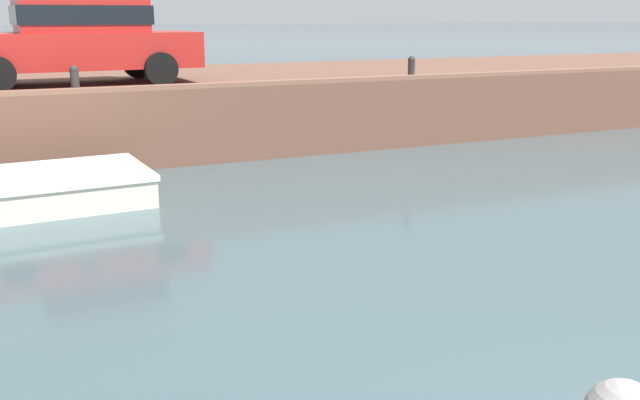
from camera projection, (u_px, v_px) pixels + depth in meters
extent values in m
plane|color=#3D5156|center=(316.00, 257.00, 7.92)|extent=(400.00, 400.00, 0.00)
cube|color=brown|center=(156.00, 108.00, 15.13)|extent=(60.00, 6.00, 1.36)
cube|color=brown|center=(188.00, 86.00, 12.41)|extent=(60.00, 0.24, 0.08)
cube|color=#B2231E|center=(73.00, 50.00, 12.92)|extent=(4.45, 1.97, 0.64)
cube|color=#B2231E|center=(80.00, 15.00, 12.85)|extent=(2.26, 1.66, 0.60)
cube|color=black|center=(80.00, 15.00, 12.85)|extent=(2.35, 1.70, 0.33)
cylinder|color=black|center=(161.00, 69.00, 12.81)|extent=(0.61, 0.21, 0.60)
cylinder|color=black|center=(138.00, 63.00, 14.38)|extent=(0.61, 0.21, 0.60)
cylinder|color=#2D2B28|center=(75.00, 82.00, 11.75)|extent=(0.14, 0.14, 0.35)
sphere|color=#2D2B28|center=(74.00, 70.00, 11.70)|extent=(0.15, 0.15, 0.15)
cylinder|color=#2D2B28|center=(411.00, 70.00, 14.32)|extent=(0.14, 0.14, 0.35)
sphere|color=#2D2B28|center=(412.00, 60.00, 14.27)|extent=(0.15, 0.15, 0.15)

